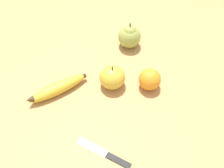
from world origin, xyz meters
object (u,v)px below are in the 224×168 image
orange (151,80)px  apple (113,77)px  banana (58,88)px  pear (130,36)px  paring_knife (106,153)px

orange → apple: apple is taller
orange → apple: size_ratio=0.81×
banana → apple: apple is taller
orange → pear: pear is taller
orange → apple: bearing=160.6°
banana → apple: (0.18, -0.01, 0.02)m
orange → paring_knife: bearing=-135.2°
banana → orange: bearing=151.2°
banana → paring_knife: (0.10, -0.24, -0.02)m
orange → paring_knife: 0.27m
pear → orange: bearing=-88.1°
apple → pear: bearing=57.6°
banana → pear: bearing=-169.7°
orange → banana: bearing=169.8°
pear → paring_knife: size_ratio=0.76×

